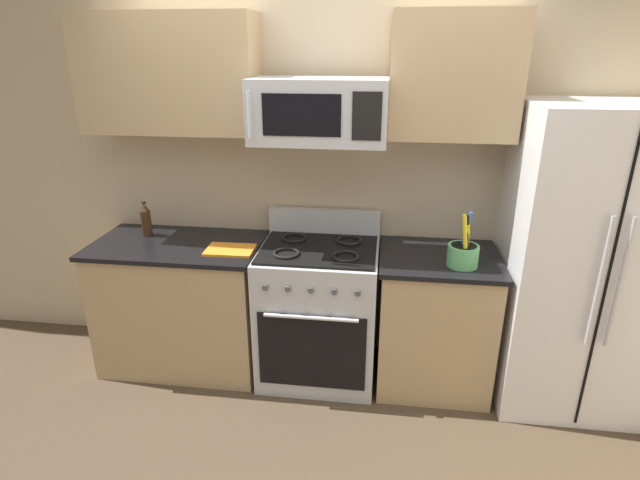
{
  "coord_description": "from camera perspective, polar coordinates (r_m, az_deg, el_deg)",
  "views": [
    {
      "loc": [
        0.4,
        -2.27,
        2.13
      ],
      "look_at": [
        0.03,
        0.55,
        1.03
      ],
      "focal_mm": 28.28,
      "sensor_mm": 36.0,
      "label": 1
    }
  ],
  "objects": [
    {
      "name": "upper_cabinets_right",
      "position": [
        3.14,
        14.94,
        17.47
      ],
      "size": [
        0.73,
        0.34,
        0.71
      ],
      "color": "tan"
    },
    {
      "name": "ground_plane",
      "position": [
        3.13,
        -1.92,
        -21.61
      ],
      "size": [
        16.0,
        16.0,
        0.0
      ],
      "primitive_type": "plane",
      "color": "#473828"
    },
    {
      "name": "upper_cabinets_left",
      "position": [
        3.4,
        -16.68,
        17.53
      ],
      "size": [
        1.11,
        0.34,
        0.71
      ],
      "color": "tan"
    },
    {
      "name": "cutting_board",
      "position": [
        3.24,
        -10.15,
        -1.11
      ],
      "size": [
        0.31,
        0.22,
        0.02
      ],
      "primitive_type": "cube",
      "rotation": [
        0.0,
        0.0,
        0.02
      ],
      "color": "orange",
      "rests_on": "counter_left"
    },
    {
      "name": "counter_right",
      "position": [
        3.4,
        12.81,
        -8.84
      ],
      "size": [
        0.74,
        0.65,
        0.91
      ],
      "color": "tan",
      "rests_on": "ground"
    },
    {
      "name": "microwave",
      "position": [
        3.02,
        -0.09,
        14.38
      ],
      "size": [
        0.79,
        0.44,
        0.37
      ],
      "color": "#B2B5BA"
    },
    {
      "name": "wall_back",
      "position": [
        3.46,
        0.72,
        7.29
      ],
      "size": [
        8.0,
        0.1,
        2.6
      ],
      "primitive_type": "cube",
      "color": "tan",
      "rests_on": "ground"
    },
    {
      "name": "range_oven",
      "position": [
        3.4,
        -0.14,
        -7.97
      ],
      "size": [
        0.76,
        0.69,
        1.09
      ],
      "color": "#B2B5BA",
      "rests_on": "ground"
    },
    {
      "name": "bottle_soy",
      "position": [
        3.63,
        -19.11,
        2.18
      ],
      "size": [
        0.07,
        0.07,
        0.24
      ],
      "color": "#382314",
      "rests_on": "counter_left"
    },
    {
      "name": "refrigerator",
      "position": [
        3.38,
        27.48,
        -2.23
      ],
      "size": [
        0.86,
        0.76,
        1.85
      ],
      "color": "silver",
      "rests_on": "ground"
    },
    {
      "name": "utensil_crock",
      "position": [
        3.07,
        15.88,
        -1.53
      ],
      "size": [
        0.18,
        0.18,
        0.33
      ],
      "color": "#59AD66",
      "rests_on": "counter_right"
    },
    {
      "name": "counter_left",
      "position": [
        3.64,
        -15.22,
        -6.98
      ],
      "size": [
        1.12,
        0.65,
        0.91
      ],
      "color": "tan",
      "rests_on": "ground"
    }
  ]
}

